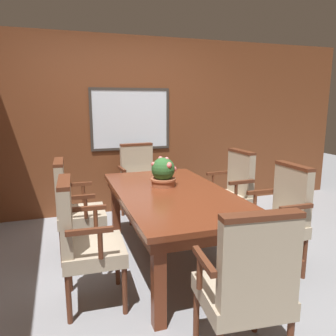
% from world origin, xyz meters
% --- Properties ---
extents(ground_plane, '(14.00, 14.00, 0.00)m').
position_xyz_m(ground_plane, '(0.00, 0.00, 0.00)').
color(ground_plane, gray).
extents(wall_back, '(7.20, 0.08, 2.45)m').
position_xyz_m(wall_back, '(0.00, 1.93, 1.23)').
color(wall_back, brown).
rests_on(wall_back, ground_plane).
extents(dining_table, '(1.03, 1.98, 0.72)m').
position_xyz_m(dining_table, '(0.17, 0.18, 0.63)').
color(dining_table, maroon).
rests_on(dining_table, ground_plane).
extents(chair_left_near, '(0.48, 0.55, 1.01)m').
position_xyz_m(chair_left_near, '(-0.71, -0.26, 0.55)').
color(chair_left_near, '#562B19').
rests_on(chair_left_near, ground_plane).
extents(chair_head_far, '(0.56, 0.50, 1.01)m').
position_xyz_m(chair_head_far, '(0.17, 1.56, 0.55)').
color(chair_head_far, '#562B19').
rests_on(chair_head_far, ground_plane).
extents(chair_head_near, '(0.57, 0.51, 1.01)m').
position_xyz_m(chair_head_near, '(0.13, -1.21, 0.55)').
color(chair_head_near, '#562B19').
rests_on(chair_head_near, ground_plane).
extents(chair_right_near, '(0.46, 0.54, 1.01)m').
position_xyz_m(chair_right_near, '(1.05, -0.28, 0.55)').
color(chair_right_near, '#562B19').
rests_on(chair_right_near, ground_plane).
extents(chair_right_far, '(0.49, 0.56, 1.01)m').
position_xyz_m(chair_right_far, '(1.06, 0.63, 0.55)').
color(chair_right_far, '#562B19').
rests_on(chair_right_far, ground_plane).
extents(chair_left_far, '(0.48, 0.55, 1.01)m').
position_xyz_m(chair_left_far, '(-0.74, 0.60, 0.55)').
color(chair_left_far, '#562B19').
rests_on(chair_left_far, ground_plane).
extents(potted_plant, '(0.27, 0.26, 0.30)m').
position_xyz_m(potted_plant, '(0.14, 0.40, 0.86)').
color(potted_plant, '#9E5638').
rests_on(potted_plant, dining_table).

